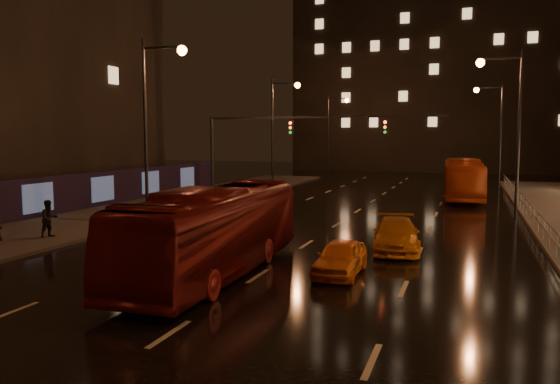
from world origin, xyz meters
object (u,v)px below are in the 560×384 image
at_px(bus_curb, 463,179).
at_px(taxi_far, 396,235).
at_px(taxi_near, 340,258).
at_px(pedestrian_b, 49,219).
at_px(bus_red, 215,231).

height_order(bus_curb, taxi_far, bus_curb).
height_order(taxi_near, pedestrian_b, pedestrian_b).
height_order(bus_red, bus_curb, bus_curb).
xyz_separation_m(bus_red, taxi_near, (4.18, 1.37, -0.93)).
bearing_deg(bus_curb, pedestrian_b, -129.48).
distance_m(bus_curb, taxi_near, 26.82).
xyz_separation_m(taxi_near, taxi_far, (1.32, 4.91, 0.06)).
bearing_deg(bus_curb, taxi_near, -101.12).
relative_size(bus_red, pedestrian_b, 6.34).
relative_size(taxi_far, pedestrian_b, 2.66).
distance_m(bus_curb, pedestrian_b, 30.59).
distance_m(taxi_near, taxi_far, 5.08).
relative_size(bus_red, bus_curb, 0.97).
distance_m(bus_red, taxi_far, 8.39).
bearing_deg(taxi_far, taxi_near, -112.62).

